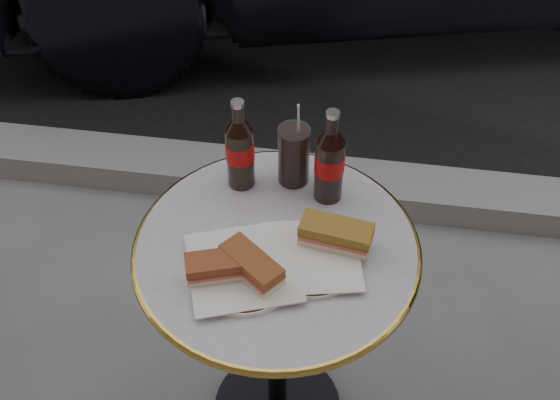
# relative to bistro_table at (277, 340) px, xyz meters

# --- Properties ---
(curb) EXTENTS (40.00, 0.20, 0.12)m
(curb) POSITION_rel_bistro_table_xyz_m (0.00, 0.90, -0.32)
(curb) COLOR gray
(curb) RESTS_ON ground
(bistro_table) EXTENTS (0.62, 0.62, 0.73)m
(bistro_table) POSITION_rel_bistro_table_xyz_m (0.00, 0.00, 0.00)
(bistro_table) COLOR #BAB2C4
(bistro_table) RESTS_ON ground
(plate_left) EXTENTS (0.27, 0.27, 0.01)m
(plate_left) POSITION_rel_bistro_table_xyz_m (-0.06, -0.08, 0.37)
(plate_left) COLOR white
(plate_left) RESTS_ON bistro_table
(plate_right) EXTENTS (0.22, 0.22, 0.01)m
(plate_right) POSITION_rel_bistro_table_xyz_m (0.08, -0.03, 0.37)
(plate_right) COLOR silver
(plate_right) RESTS_ON bistro_table
(sandwich_left_a) EXTENTS (0.15, 0.10, 0.05)m
(sandwich_left_a) POSITION_rel_bistro_table_xyz_m (-0.10, -0.11, 0.40)
(sandwich_left_a) COLOR brown
(sandwich_left_a) RESTS_ON plate_left
(sandwich_left_b) EXTENTS (0.15, 0.14, 0.05)m
(sandwich_left_b) POSITION_rel_bistro_table_xyz_m (-0.04, -0.09, 0.40)
(sandwich_left_b) COLOR brown
(sandwich_left_b) RESTS_ON plate_left
(sandwich_right) EXTENTS (0.16, 0.09, 0.05)m
(sandwich_right) POSITION_rel_bistro_table_xyz_m (0.12, 0.01, 0.40)
(sandwich_right) COLOR olive
(sandwich_right) RESTS_ON plate_right
(cola_bottle_left) EXTENTS (0.08, 0.08, 0.24)m
(cola_bottle_left) POSITION_rel_bistro_table_xyz_m (-0.11, 0.18, 0.48)
(cola_bottle_left) COLOR black
(cola_bottle_left) RESTS_ON bistro_table
(cola_bottle_right) EXTENTS (0.08, 0.08, 0.24)m
(cola_bottle_right) POSITION_rel_bistro_table_xyz_m (0.09, 0.17, 0.49)
(cola_bottle_right) COLOR black
(cola_bottle_right) RESTS_ON bistro_table
(cola_glass) EXTENTS (0.09, 0.09, 0.15)m
(cola_glass) POSITION_rel_bistro_table_xyz_m (0.01, 0.21, 0.44)
(cola_glass) COLOR black
(cola_glass) RESTS_ON bistro_table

